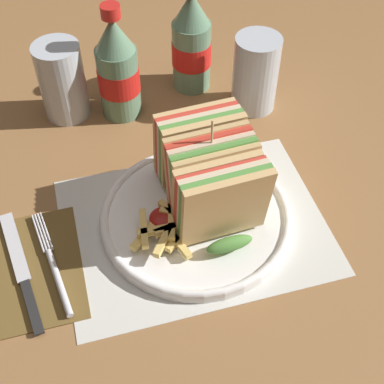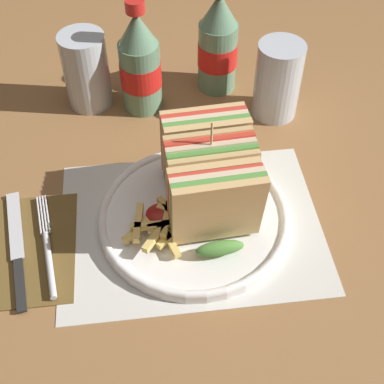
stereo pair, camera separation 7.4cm
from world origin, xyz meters
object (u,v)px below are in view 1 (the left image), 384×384
at_px(club_sandwich, 210,174).
at_px(coke_bottle_near, 118,70).
at_px(knife, 22,271).
at_px(plate_main, 196,216).
at_px(coke_bottle_far, 192,44).
at_px(glass_near, 255,78).
at_px(glass_far, 63,86).
at_px(fork, 55,271).

distance_m(club_sandwich, coke_bottle_near, 0.27).
bearing_deg(knife, coke_bottle_near, 48.13).
xyz_separation_m(plate_main, coke_bottle_far, (0.08, 0.31, 0.07)).
relative_size(glass_near, glass_far, 1.00).
bearing_deg(plate_main, coke_bottle_near, 101.83).
bearing_deg(glass_far, coke_bottle_near, -13.14).
bearing_deg(coke_bottle_near, fork, -115.43).
bearing_deg(glass_far, knife, -107.46).
distance_m(club_sandwich, fork, 0.24).
distance_m(plate_main, coke_bottle_far, 0.33).
bearing_deg(fork, glass_near, 26.52).
distance_m(club_sandwich, glass_near, 0.25).
relative_size(fork, glass_far, 1.34).
bearing_deg(coke_bottle_near, coke_bottle_far, 16.84).
bearing_deg(plate_main, coke_bottle_far, 75.64).
distance_m(plate_main, glass_far, 0.33).
xyz_separation_m(glass_near, glass_far, (-0.31, 0.06, -0.00)).
distance_m(plate_main, glass_near, 0.28).
height_order(glass_near, glass_far, same).
relative_size(coke_bottle_near, coke_bottle_far, 1.00).
bearing_deg(glass_far, fork, -99.62).
xyz_separation_m(knife, coke_bottle_near, (0.19, 0.29, 0.08)).
relative_size(coke_bottle_far, glass_far, 1.51).
xyz_separation_m(fork, glass_far, (0.06, 0.33, 0.05)).
bearing_deg(plate_main, knife, -174.37).
bearing_deg(glass_near, knife, -148.85).
distance_m(club_sandwich, glass_far, 0.32).
distance_m(club_sandwich, coke_bottle_far, 0.30).
distance_m(plate_main, club_sandwich, 0.07).
bearing_deg(glass_near, club_sandwich, -124.06).
bearing_deg(fork, coke_bottle_near, 55.56).
distance_m(club_sandwich, knife, 0.28).
height_order(fork, coke_bottle_near, coke_bottle_near).
bearing_deg(fork, coke_bottle_far, 42.03).
bearing_deg(club_sandwich, glass_near, 55.94).
bearing_deg(fork, knife, 152.41).
distance_m(coke_bottle_far, glass_near, 0.12).
bearing_deg(coke_bottle_near, knife, -122.87).
distance_m(fork, knife, 0.05).
bearing_deg(plate_main, club_sandwich, 29.33).
xyz_separation_m(club_sandwich, coke_bottle_near, (-0.08, 0.25, 0.01)).
xyz_separation_m(club_sandwich, glass_far, (-0.17, 0.27, -0.02)).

